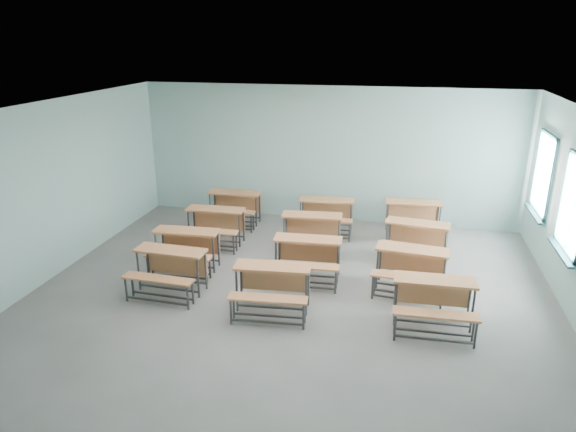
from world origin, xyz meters
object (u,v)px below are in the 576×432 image
object	(u,v)px
desk_unit_r1c2	(411,264)
desk_unit_r3c0	(233,203)
desk_unit_r0c0	(169,265)
desk_unit_r0c2	(434,297)
desk_unit_r0c1	(272,283)
desk_unit_r2c2	(416,236)
desk_unit_r1c0	(185,245)
desk_unit_r1c1	(307,253)
desk_unit_r2c1	(312,228)
desk_unit_r3c1	(326,211)
desk_unit_r2c0	(214,221)
desk_unit_r3c2	(414,214)

from	to	relation	value
desk_unit_r1c2	desk_unit_r3c0	world-z (taller)	same
desk_unit_r0c0	desk_unit_r0c2	bearing A→B (deg)	0.14
desk_unit_r1c2	desk_unit_r3c0	distance (m)	4.84
desk_unit_r3c0	desk_unit_r0c2	bearing A→B (deg)	-40.46
desk_unit_r0c1	desk_unit_r3c0	xyz separation A→B (m)	(-1.91, 3.79, 0.00)
desk_unit_r2c2	desk_unit_r3c0	distance (m)	4.37
desk_unit_r1c0	desk_unit_r1c1	xyz separation A→B (m)	(2.34, 0.11, 0.00)
desk_unit_r2c1	desk_unit_r3c0	distance (m)	2.41
desk_unit_r0c2	desk_unit_r1c1	world-z (taller)	same
desk_unit_r1c2	desk_unit_r3c0	xyz separation A→B (m)	(-4.09, 2.58, 0.00)
desk_unit_r3c1	desk_unit_r3c0	bearing A→B (deg)	174.87
desk_unit_r0c1	desk_unit_r2c2	size ratio (longest dim) A/B	0.98
desk_unit_r0c0	desk_unit_r1c2	distance (m)	4.20
desk_unit_r1c1	desk_unit_r2c1	bearing A→B (deg)	93.47
desk_unit_r1c0	desk_unit_r3c1	xyz separation A→B (m)	(2.32, 2.53, 0.00)
desk_unit_r1c1	desk_unit_r0c1	bearing A→B (deg)	-107.73
desk_unit_r2c1	desk_unit_r2c2	size ratio (longest dim) A/B	0.98
desk_unit_r1c2	desk_unit_r2c0	distance (m)	4.30
desk_unit_r3c2	desk_unit_r1c0	bearing A→B (deg)	-150.80
desk_unit_r1c1	desk_unit_r2c1	size ratio (longest dim) A/B	0.98
desk_unit_r3c0	desk_unit_r3c1	distance (m)	2.22
desk_unit_r0c0	desk_unit_r2c0	world-z (taller)	same
desk_unit_r2c0	desk_unit_r3c0	world-z (taller)	same
desk_unit_r1c0	desk_unit_r3c0	world-z (taller)	same
desk_unit_r0c0	desk_unit_r3c0	size ratio (longest dim) A/B	1.02
desk_unit_r0c0	desk_unit_r1c0	distance (m)	0.93
desk_unit_r1c1	desk_unit_r2c1	world-z (taller)	same
desk_unit_r1c1	desk_unit_r3c0	distance (m)	3.36
desk_unit_r0c2	desk_unit_r1c1	xyz separation A→B (m)	(-2.20, 1.21, 0.00)
desk_unit_r0c2	desk_unit_r1c2	size ratio (longest dim) A/B	0.96
desk_unit_r0c1	desk_unit_r1c2	bearing A→B (deg)	23.75
desk_unit_r1c1	desk_unit_r2c1	xyz separation A→B (m)	(-0.15, 1.31, 0.00)
desk_unit_r0c0	desk_unit_r1c1	size ratio (longest dim) A/B	0.99
desk_unit_r0c0	desk_unit_r3c0	bearing A→B (deg)	92.34
desk_unit_r0c0	desk_unit_r2c0	bearing A→B (deg)	92.50
desk_unit_r0c0	desk_unit_r3c2	world-z (taller)	same
desk_unit_r0c1	desk_unit_r3c2	size ratio (longest dim) A/B	1.01
desk_unit_r0c2	desk_unit_r2c2	xyz separation A→B (m)	(-0.24, 2.51, 0.00)
desk_unit_r2c1	desk_unit_r3c2	size ratio (longest dim) A/B	1.01
desk_unit_r1c0	desk_unit_r1c1	world-z (taller)	same
desk_unit_r2c0	desk_unit_r2c2	size ratio (longest dim) A/B	0.94
desk_unit_r0c0	desk_unit_r3c1	bearing A→B (deg)	59.62
desk_unit_r0c0	desk_unit_r1c0	xyz separation A→B (m)	(-0.09, 0.93, 0.00)
desk_unit_r0c1	desk_unit_r3c1	world-z (taller)	same
desk_unit_r0c0	desk_unit_r2c2	xyz separation A→B (m)	(4.20, 2.33, 0.00)
desk_unit_r2c1	desk_unit_r2c2	bearing A→B (deg)	-5.73
desk_unit_r0c1	desk_unit_r2c1	distance (m)	2.60
desk_unit_r0c0	desk_unit_r1c2	size ratio (longest dim) A/B	0.97
desk_unit_r2c1	desk_unit_r3c2	bearing A→B (deg)	28.10
desk_unit_r1c1	desk_unit_r0c2	bearing A→B (deg)	-31.89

